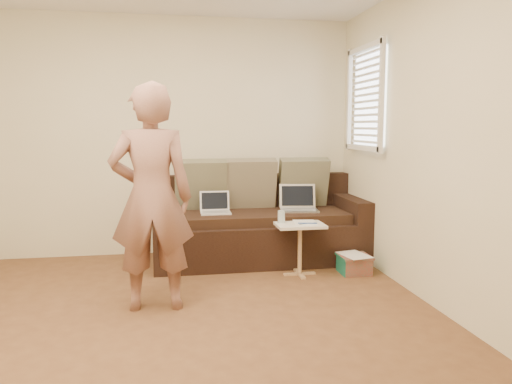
{
  "coord_description": "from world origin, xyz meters",
  "views": [
    {
      "loc": [
        -0.05,
        -3.37,
        1.42
      ],
      "look_at": [
        0.8,
        1.4,
        0.78
      ],
      "focal_mm": 35.1,
      "sensor_mm": 36.0,
      "label": 1
    }
  ],
  "objects_px": {
    "sofa": "(259,220)",
    "person": "(151,198)",
    "laptop_silver": "(299,211)",
    "drinking_glass": "(281,217)",
    "laptop_white": "(216,214)",
    "side_table": "(300,249)",
    "striped_box": "(354,264)"
  },
  "relations": [
    {
      "from": "sofa",
      "to": "person",
      "type": "relative_size",
      "value": 1.26
    },
    {
      "from": "laptop_silver",
      "to": "person",
      "type": "xyz_separation_m",
      "value": [
        -1.5,
        -1.23,
        0.36
      ]
    },
    {
      "from": "person",
      "to": "drinking_glass",
      "type": "distance_m",
      "value": 1.43
    },
    {
      "from": "laptop_silver",
      "to": "person",
      "type": "distance_m",
      "value": 1.97
    },
    {
      "from": "sofa",
      "to": "drinking_glass",
      "type": "distance_m",
      "value": 0.58
    },
    {
      "from": "laptop_white",
      "to": "side_table",
      "type": "xyz_separation_m",
      "value": [
        0.75,
        -0.58,
        -0.27
      ]
    },
    {
      "from": "person",
      "to": "sofa",
      "type": "bearing_deg",
      "value": -129.54
    },
    {
      "from": "sofa",
      "to": "striped_box",
      "type": "distance_m",
      "value": 1.11
    },
    {
      "from": "side_table",
      "to": "striped_box",
      "type": "xyz_separation_m",
      "value": [
        0.53,
        -0.05,
        -0.16
      ]
    },
    {
      "from": "drinking_glass",
      "to": "laptop_white",
      "type": "bearing_deg",
      "value": 138.73
    },
    {
      "from": "drinking_glass",
      "to": "laptop_silver",
      "type": "bearing_deg",
      "value": 58.18
    },
    {
      "from": "striped_box",
      "to": "person",
      "type": "bearing_deg",
      "value": -162.35
    },
    {
      "from": "laptop_silver",
      "to": "laptop_white",
      "type": "height_order",
      "value": "laptop_silver"
    },
    {
      "from": "sofa",
      "to": "striped_box",
      "type": "height_order",
      "value": "sofa"
    },
    {
      "from": "laptop_white",
      "to": "side_table",
      "type": "relative_size",
      "value": 0.62
    },
    {
      "from": "sofa",
      "to": "side_table",
      "type": "xyz_separation_m",
      "value": [
        0.28,
        -0.62,
        -0.18
      ]
    },
    {
      "from": "person",
      "to": "side_table",
      "type": "distance_m",
      "value": 1.63
    },
    {
      "from": "sofa",
      "to": "person",
      "type": "height_order",
      "value": "person"
    },
    {
      "from": "sofa",
      "to": "striped_box",
      "type": "bearing_deg",
      "value": -39.59
    },
    {
      "from": "sofa",
      "to": "striped_box",
      "type": "relative_size",
      "value": 7.44
    },
    {
      "from": "laptop_white",
      "to": "drinking_glass",
      "type": "bearing_deg",
      "value": -40.45
    },
    {
      "from": "sofa",
      "to": "laptop_silver",
      "type": "height_order",
      "value": "sofa"
    },
    {
      "from": "sofa",
      "to": "side_table",
      "type": "height_order",
      "value": "sofa"
    },
    {
      "from": "laptop_silver",
      "to": "drinking_glass",
      "type": "height_order",
      "value": "laptop_silver"
    },
    {
      "from": "laptop_silver",
      "to": "drinking_glass",
      "type": "bearing_deg",
      "value": -113.74
    },
    {
      "from": "laptop_white",
      "to": "side_table",
      "type": "distance_m",
      "value": 0.99
    },
    {
      "from": "laptop_white",
      "to": "person",
      "type": "distance_m",
      "value": 1.42
    },
    {
      "from": "drinking_glass",
      "to": "side_table",
      "type": "bearing_deg",
      "value": -23.3
    },
    {
      "from": "person",
      "to": "drinking_glass",
      "type": "bearing_deg",
      "value": -148.19
    },
    {
      "from": "sofa",
      "to": "drinking_glass",
      "type": "height_order",
      "value": "sofa"
    },
    {
      "from": "person",
      "to": "side_table",
      "type": "bearing_deg",
      "value": -153.81
    },
    {
      "from": "laptop_silver",
      "to": "side_table",
      "type": "xyz_separation_m",
      "value": [
        -0.15,
        -0.58,
        -0.27
      ]
    }
  ]
}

